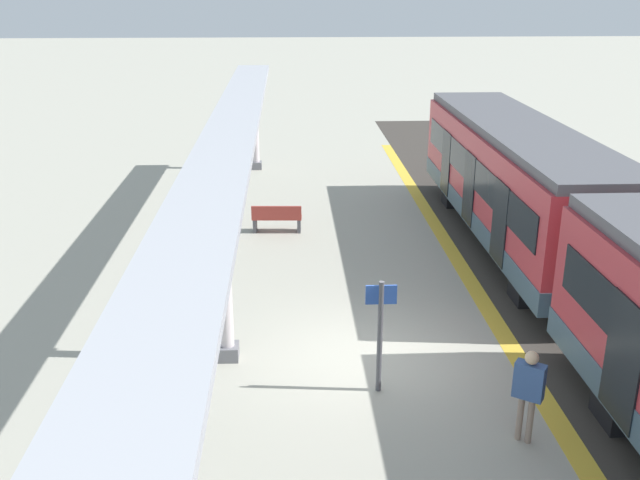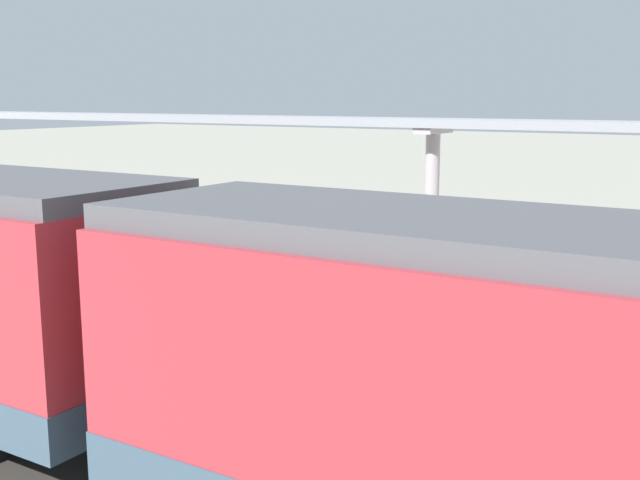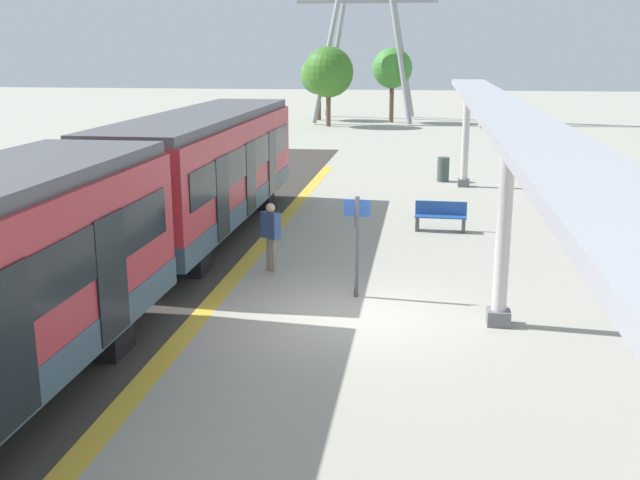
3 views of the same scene
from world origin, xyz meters
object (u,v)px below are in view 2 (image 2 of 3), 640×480
Objects in this scene: canopy_pillar_second at (431,226)px; passenger_waiting_near_edge at (135,311)px; platform_info_sign at (294,280)px; bench_near_end at (115,267)px.

canopy_pillar_second reaches higher than passenger_waiting_near_edge.
canopy_pillar_second is 1.78× the size of platform_info_sign.
canopy_pillar_second is at bearing -30.34° from passenger_waiting_near_edge.
passenger_waiting_near_edge is (-5.09, 2.98, -0.94)m from canopy_pillar_second.
canopy_pillar_second is 3.24m from platform_info_sign.
passenger_waiting_near_edge is (-4.09, -4.80, 0.60)m from bench_near_end.
bench_near_end is 0.91× the size of passenger_waiting_near_edge.
passenger_waiting_near_edge is at bearing -130.44° from bench_near_end.
bench_near_end is 0.69× the size of platform_info_sign.
platform_info_sign is at bearing -106.29° from bench_near_end.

